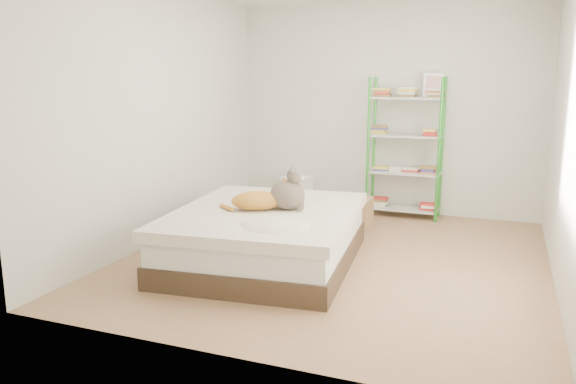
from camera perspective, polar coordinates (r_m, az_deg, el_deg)
The scene contains 7 objects.
room at distance 5.17m, azimuth 5.16°, elevation 7.14°, with size 3.81×4.21×2.61m.
bed at distance 5.21m, azimuth -2.23°, elevation -4.49°, with size 1.78×2.14×0.51m.
orange_cat at distance 5.11m, azimuth -3.19°, elevation -0.63°, with size 0.55×0.30×0.22m, color #C08125, non-canonical shape.
grey_cat at distance 5.10m, azimuth -0.06°, elevation 0.37°, with size 0.29×0.35×0.40m, color #6F5C4D, non-canonical shape.
shelf_unit at distance 6.98m, azimuth 11.85°, elevation 4.27°, with size 0.88×0.36×1.74m.
cardboard_box at distance 6.53m, azimuth 6.30°, elevation -2.02°, with size 0.48×0.45×0.38m.
white_bin at distance 7.40m, azimuth 0.91°, elevation 0.02°, with size 0.44×0.41×0.41m.
Camera 1 is at (1.43, -4.95, 1.70)m, focal length 35.00 mm.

